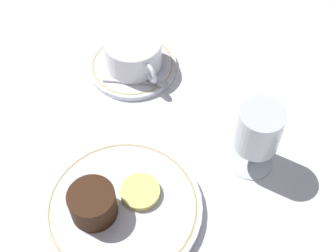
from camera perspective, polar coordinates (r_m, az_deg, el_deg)
ground_plane at (r=0.68m, az=-2.01°, el=-9.79°), size 3.00×3.00×0.00m
dinner_plate at (r=0.67m, az=-5.52°, el=-9.89°), size 0.22×0.22×0.01m
saucer at (r=0.84m, az=-4.33°, el=7.34°), size 0.16×0.16×0.01m
coffee_cup at (r=0.81m, az=-4.24°, el=8.88°), size 0.12×0.10×0.05m
spoon at (r=0.80m, az=-2.99°, el=5.24°), size 0.08×0.10×0.00m
wine_glass at (r=0.67m, az=10.94°, el=-0.79°), size 0.07×0.07×0.12m
dessert_cake at (r=0.65m, az=-9.16°, el=-9.33°), size 0.06×0.06×0.05m
pineapple_slice at (r=0.67m, az=-3.42°, el=-8.02°), size 0.06×0.06×0.01m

